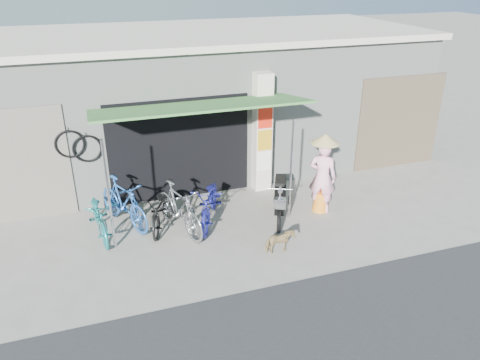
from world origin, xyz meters
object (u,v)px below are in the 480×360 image
object	(u,v)px
moped	(280,198)
bike_navy	(210,202)
bike_silver	(179,208)
bike_blue	(124,203)
nun	(323,174)
bike_teal	(100,216)
bike_black	(161,209)
street_dog	(280,242)

from	to	relation	value
moped	bike_navy	bearing A→B (deg)	-164.45
bike_silver	bike_blue	bearing A→B (deg)	130.32
bike_blue	nun	world-z (taller)	nun
bike_teal	bike_blue	xyz separation A→B (m)	(0.54, 0.28, 0.09)
bike_teal	bike_black	distance (m)	1.29
bike_black	bike_silver	size ratio (longest dim) A/B	0.90
bike_blue	bike_black	xyz separation A→B (m)	(0.75, -0.34, -0.12)
bike_navy	moped	distance (m)	1.60
nun	bike_black	bearing A→B (deg)	34.22
bike_teal	bike_silver	bearing A→B (deg)	-19.25
bike_teal	street_dog	distance (m)	3.85
moped	nun	size ratio (longest dim) A/B	0.91
nun	moped	bearing A→B (deg)	38.57
bike_black	bike_silver	world-z (taller)	bike_silver
bike_teal	bike_black	size ratio (longest dim) A/B	1.08
bike_silver	moped	bearing A→B (deg)	-20.61
bike_blue	bike_navy	world-z (taller)	bike_blue
street_dog	bike_black	bearing A→B (deg)	46.14
bike_blue	moped	distance (m)	3.49
bike_blue	street_dog	bearing A→B (deg)	-62.60
street_dog	nun	distance (m)	2.21
street_dog	bike_navy	bearing A→B (deg)	28.13
bike_blue	bike_navy	distance (m)	1.90
bike_teal	bike_navy	bearing A→B (deg)	-11.38
nun	street_dog	bearing A→B (deg)	80.97
bike_black	street_dog	xyz separation A→B (m)	(2.08, -1.78, -0.18)
bike_teal	bike_blue	world-z (taller)	bike_blue
moped	bike_silver	bearing A→B (deg)	-157.72
bike_silver	street_dog	world-z (taller)	bike_silver
bike_navy	nun	world-z (taller)	nun
bike_black	bike_teal	bearing A→B (deg)	-163.37
bike_blue	bike_black	world-z (taller)	bike_blue
bike_blue	moped	world-z (taller)	bike_blue
bike_teal	bike_navy	distance (m)	2.38
moped	bike_teal	bearing A→B (deg)	-162.44
bike_teal	moped	xyz separation A→B (m)	(3.95, -0.45, 0.00)
bike_teal	bike_navy	xyz separation A→B (m)	(2.37, -0.21, 0.03)
bike_black	nun	distance (m)	3.74
bike_blue	street_dog	world-z (taller)	bike_blue
bike_teal	bike_black	bearing A→B (deg)	-9.13
bike_silver	nun	bearing A→B (deg)	-20.74
bike_teal	bike_navy	size ratio (longest dim) A/B	0.93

